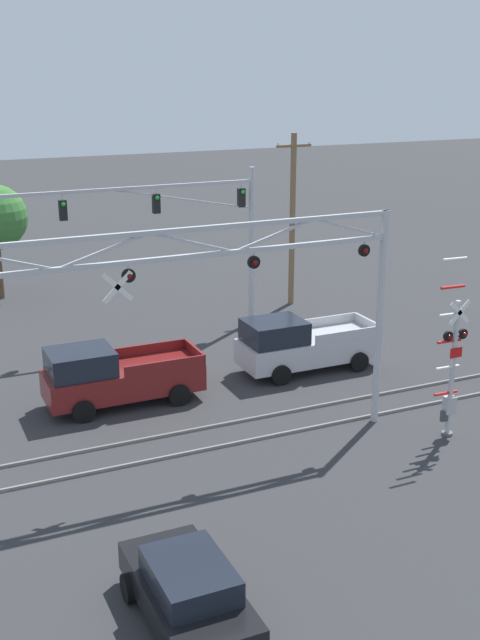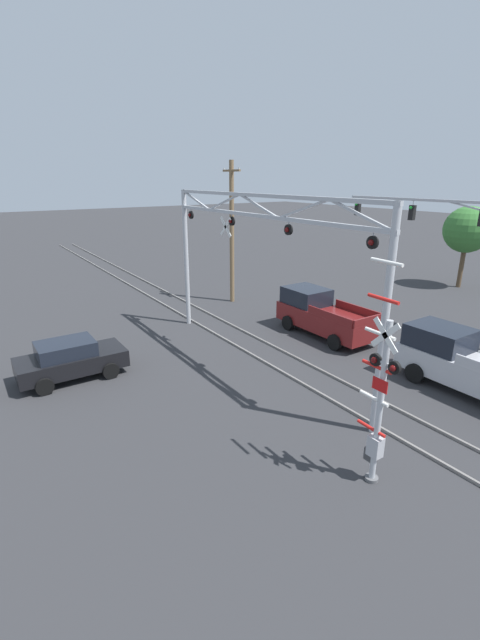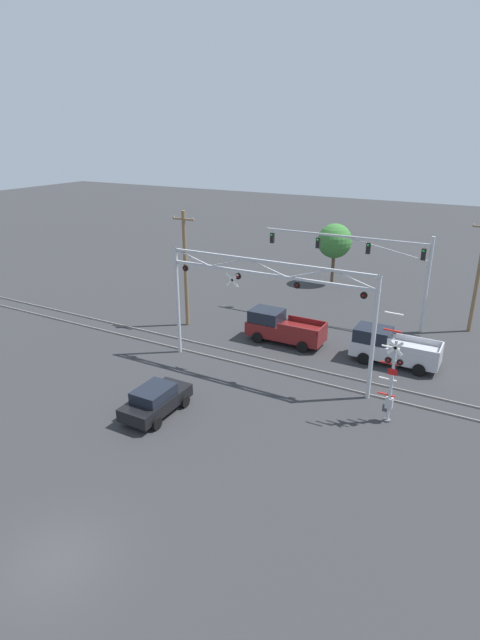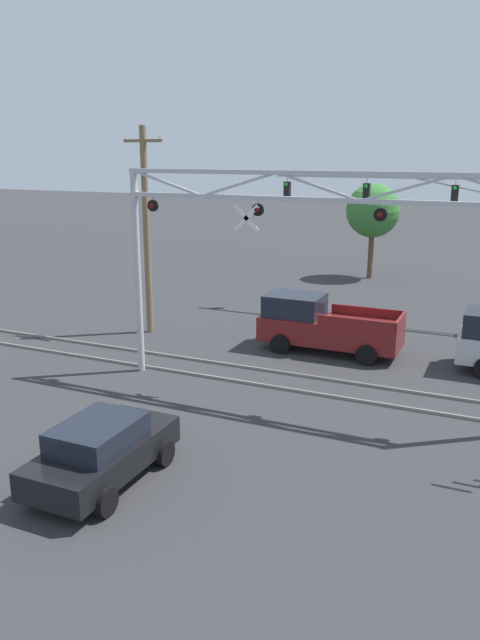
% 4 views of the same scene
% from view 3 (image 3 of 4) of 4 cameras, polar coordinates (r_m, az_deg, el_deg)
% --- Properties ---
extents(ground_plane, '(200.00, 200.00, 0.00)m').
position_cam_3_polar(ground_plane, '(20.20, -20.24, -24.41)').
color(ground_plane, '#303033').
extents(rail_track_near, '(80.00, 0.08, 0.10)m').
position_cam_3_polar(rail_track_near, '(31.05, 3.10, -5.72)').
color(rail_track_near, gray).
rests_on(rail_track_near, ground_plane).
extents(rail_track_far, '(80.00, 0.08, 0.10)m').
position_cam_3_polar(rail_track_far, '(32.22, 4.22, -4.70)').
color(rail_track_far, gray).
rests_on(rail_track_far, ground_plane).
extents(crossing_gantry, '(12.94, 0.28, 7.07)m').
position_cam_3_polar(crossing_gantry, '(28.95, 3.01, 2.72)').
color(crossing_gantry, '#B7BABF').
rests_on(crossing_gantry, ground_plane).
extents(crossing_signal_mast, '(1.15, 0.35, 5.87)m').
position_cam_3_polar(crossing_signal_mast, '(26.05, 16.85, -6.78)').
color(crossing_signal_mast, '#B7BABF').
rests_on(crossing_signal_mast, ground_plane).
extents(traffic_signal_span, '(12.84, 0.39, 7.09)m').
position_cam_3_polar(traffic_signal_span, '(38.19, 15.57, 6.67)').
color(traffic_signal_span, '#B7BABF').
rests_on(traffic_signal_span, ground_plane).
extents(pickup_truck_lead, '(5.43, 2.24, 2.17)m').
position_cam_3_polar(pickup_truck_lead, '(34.87, 4.76, -0.85)').
color(pickup_truck_lead, maroon).
rests_on(pickup_truck_lead, ground_plane).
extents(pickup_truck_following, '(5.45, 2.24, 2.17)m').
position_cam_3_polar(pickup_truck_following, '(33.02, 16.80, -3.01)').
color(pickup_truck_following, '#B7B7BC').
rests_on(pickup_truck_following, ground_plane).
extents(sedan_waiting, '(2.09, 4.10, 1.56)m').
position_cam_3_polar(sedan_waiting, '(26.64, -9.61, -9.00)').
color(sedan_waiting, black).
rests_on(sedan_waiting, ground_plane).
extents(utility_pole_left, '(1.80, 0.28, 8.63)m').
position_cam_3_polar(utility_pole_left, '(36.98, -6.25, 5.92)').
color(utility_pole_left, brown).
rests_on(utility_pole_left, ground_plane).
extents(utility_pole_right, '(1.80, 0.28, 8.30)m').
position_cam_3_polar(utility_pole_right, '(39.38, 25.58, 4.66)').
color(utility_pole_right, brown).
rests_on(utility_pole_right, ground_plane).
extents(background_tree_beyond_span, '(3.25, 3.25, 5.78)m').
position_cam_3_polar(background_tree_beyond_span, '(48.36, 10.76, 8.85)').
color(background_tree_beyond_span, brown).
rests_on(background_tree_beyond_span, ground_plane).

